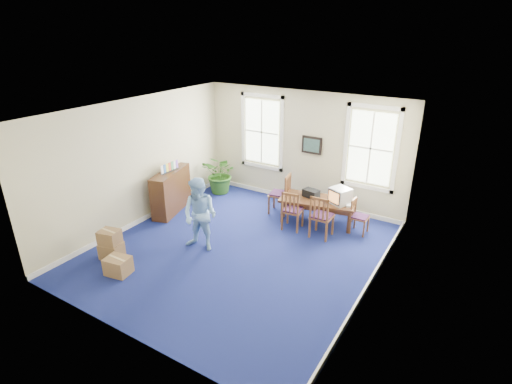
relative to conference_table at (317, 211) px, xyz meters
The scene contains 25 objects.
floor 2.46m from the conference_table, 113.30° to the right, with size 6.50×6.50×0.00m, color navy.
ceiling 3.77m from the conference_table, 113.30° to the right, with size 6.50×6.50×0.00m, color white.
wall_back 1.89m from the conference_table, 133.76° to the left, with size 6.50×6.50×0.00m, color #C6BC94.
wall_front 5.72m from the conference_table, 99.97° to the right, with size 6.50×6.50×0.00m, color #C6BC94.
wall_left 4.73m from the conference_table, 150.52° to the right, with size 6.50×6.50×0.00m, color #C6BC94.
wall_right 3.28m from the conference_table, 47.77° to the right, with size 6.50×6.50×0.00m, color #C6BC94.
baseboard_back 1.40m from the conference_table, 134.62° to the left, with size 6.00×0.04×0.12m, color white.
baseboard_left 4.54m from the conference_table, 150.33° to the right, with size 0.04×6.50×0.12m, color white.
baseboard_right 3.02m from the conference_table, 48.20° to the right, with size 0.04×6.50×0.12m, color white.
window_left 2.93m from the conference_table, 156.43° to the left, with size 1.40×0.12×2.20m, color white, non-canonical shape.
window_right 2.08m from the conference_table, 46.60° to the left, with size 1.40×0.12×2.20m, color white, non-canonical shape.
wall_picture 1.84m from the conference_table, 124.78° to the left, with size 0.58×0.06×0.48m, color black, non-canonical shape.
conference_table is the anchor object (origin of this frame).
crt_tv 0.77m from the conference_table, ahead, with size 0.45×0.49×0.41m, color #B7B7BC, non-canonical shape.
game_console 0.90m from the conference_table, ahead, with size 0.14×0.18×0.04m, color white.
equipment_bag 0.48m from the conference_table, 168.69° to the left, with size 0.41×0.26×0.20m, color black.
chair_near_left 0.78m from the conference_table, 120.96° to the right, with size 0.47×0.47×1.05m, color brown, non-canonical shape.
chair_near_right 0.79m from the conference_table, 59.04° to the right, with size 0.49×0.49×1.10m, color brown, non-canonical shape.
chair_end_left 1.15m from the conference_table, behind, with size 0.50×0.50×1.12m, color brown, non-canonical shape.
chair_end_right 1.13m from the conference_table, ahead, with size 0.40×0.40×0.88m, color brown, non-canonical shape.
man 3.19m from the conference_table, 123.31° to the right, with size 0.84×0.65×1.72m, color #84B3E7.
credenza 3.99m from the conference_table, 158.84° to the right, with size 0.44×1.56×1.22m, color #462714.
brochure_rack 4.09m from the conference_table, 158.73° to the right, with size 0.10×0.59×0.26m, color #99999E, non-canonical shape.
potted_plant 3.32m from the conference_table, behind, with size 1.09×0.95×1.21m, color #285818.
cardboard_boxes 4.92m from the conference_table, 127.72° to the right, with size 1.23×1.23×0.71m, color olive, non-canonical shape.
Camera 1 is at (4.49, -6.59, 4.79)m, focal length 28.00 mm.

